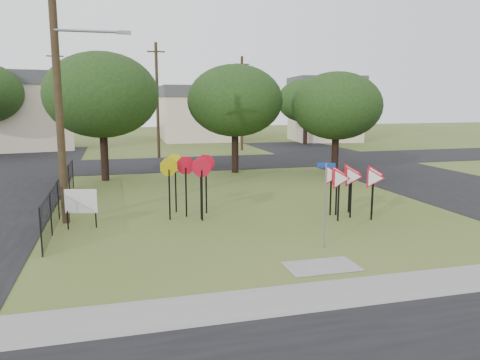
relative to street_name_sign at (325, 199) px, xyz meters
name	(u,v)px	position (x,y,z in m)	size (l,w,h in m)	color
ground	(290,242)	(-0.80, 0.81, -1.56)	(140.00, 140.00, 0.00)	#445620
sidewalk	(354,292)	(-0.80, -3.39, -1.55)	(30.00, 1.60, 0.02)	gray
planting_strip	(381,314)	(-0.80, -4.59, -1.55)	(30.00, 0.80, 0.02)	#445620
street_right	(418,178)	(11.20, 10.81, -1.55)	(8.00, 50.00, 0.02)	black
street_far	(192,163)	(-0.80, 20.81, -1.55)	(60.00, 8.00, 0.02)	black
curb_pad	(322,267)	(-0.80, -1.59, -1.55)	(2.00, 1.20, 0.02)	gray
street_name_sign	(325,199)	(0.00, 0.00, 0.00)	(0.51, 0.24, 2.68)	gray
stop_sign_cluster	(190,172)	(-3.42, 5.00, 0.25)	(2.27, 1.94, 2.43)	black
yield_sign_cluster	(351,178)	(2.70, 3.40, 0.00)	(2.69, 1.69, 2.10)	black
info_board	(81,202)	(-7.46, 4.29, -0.59)	(1.13, 0.32, 1.44)	black
utility_pole_main	(59,82)	(-8.04, 5.30, 3.66)	(3.55, 0.33, 10.00)	#3B2D1B
far_pole_a	(157,100)	(-2.80, 24.81, 3.04)	(1.40, 0.24, 9.00)	#3B2D1B
far_pole_b	(242,103)	(5.20, 28.81, 2.79)	(1.40, 0.24, 8.50)	#3B2D1B
far_pole_c	(58,100)	(-10.80, 30.81, 3.04)	(1.40, 0.24, 9.00)	#3B2D1B
fence_run	(61,194)	(-8.40, 7.06, -0.77)	(0.05, 11.55, 1.50)	black
house_left	(17,110)	(-14.80, 34.81, 2.10)	(10.58, 8.88, 7.20)	beige
house_mid	(198,113)	(3.20, 40.81, 1.59)	(8.40, 8.40, 6.20)	beige
house_right	(324,109)	(17.20, 36.81, 2.10)	(8.30, 8.30, 7.20)	beige
tree_near_left	(101,95)	(-6.80, 14.81, 3.30)	(6.40, 6.40, 7.27)	black
tree_near_mid	(235,101)	(1.20, 15.81, 2.99)	(6.00, 6.00, 6.80)	black
tree_near_right	(337,106)	(7.20, 13.81, 2.67)	(5.60, 5.60, 6.33)	black
tree_far_right	(306,101)	(13.20, 32.81, 2.99)	(6.00, 6.00, 6.80)	black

